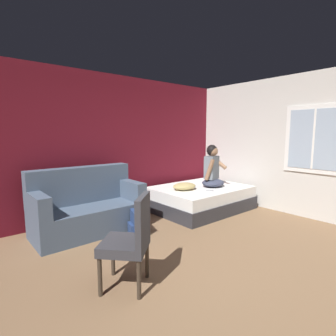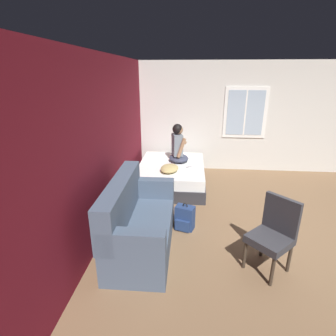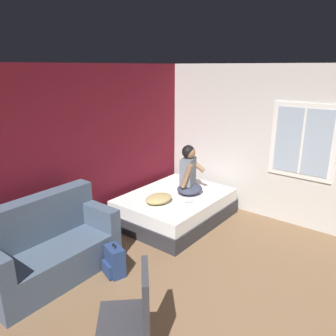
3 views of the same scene
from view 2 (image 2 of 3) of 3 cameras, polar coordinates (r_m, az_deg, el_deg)
The scene contains 10 objects.
ground_plane at distance 4.70m, azimuth 26.35°, elevation -13.25°, with size 40.00×40.00×0.00m, color brown.
wall_back_accent at distance 4.05m, azimuth -15.19°, elevation 4.05°, with size 11.03×0.16×2.70m, color maroon.
wall_side_with_window at distance 7.04m, azimuth 19.42°, elevation 10.23°, with size 0.19×7.44×2.70m.
bed at distance 5.96m, azimuth 0.73°, elevation -1.40°, with size 1.96×1.49×0.48m.
couch at distance 3.86m, azimuth -6.71°, elevation -11.76°, with size 1.71×0.84×1.04m.
side_chair at distance 3.63m, azimuth 21.97°, elevation -12.87°, with size 0.65×0.65×0.98m.
person_seated at distance 5.97m, azimuth 2.21°, elevation 4.67°, with size 0.62×0.56×0.88m.
backpack at distance 4.34m, azimuth 3.64°, elevation -10.84°, with size 0.30×0.34×0.46m.
throw_pillow at distance 5.42m, azimuth 0.33°, elevation -0.08°, with size 0.48×0.36×0.14m, color tan.
cell_phone at distance 5.71m, azimuth 4.62°, elevation 0.22°, with size 0.07×0.14×0.01m, color #B7B7BC.
Camera 2 is at (-3.65, 1.71, 2.42)m, focal length 28.00 mm.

